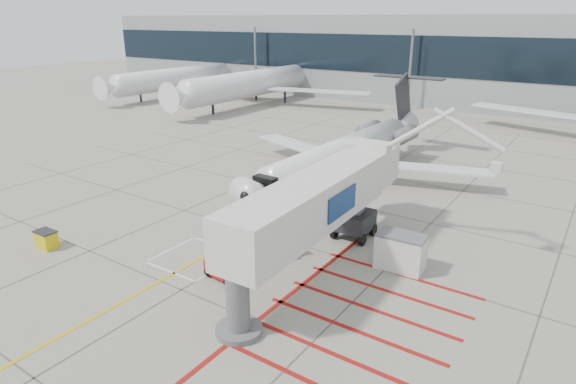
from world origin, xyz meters
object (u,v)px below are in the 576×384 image
Objects in this scene: regional_jet at (331,141)px; spill_bin at (46,239)px; jet_bridge at (310,213)px; pushback_tug at (225,268)px.

spill_bin is (-8.97, -19.82, -3.43)m from regional_jet.
jet_bridge reaches higher than pushback_tug.
pushback_tug is 12.15m from spill_bin.
pushback_tug is 1.60× the size of spill_bin.
regional_jet reaches higher than jet_bridge.
jet_bridge is at bearing -63.60° from regional_jet.
pushback_tug is (2.68, -16.36, -3.39)m from regional_jet.
pushback_tug is at bearing -79.40° from regional_jet.
regional_jet is at bearing 64.71° from spill_bin.
jet_bridge is 16.84m from spill_bin.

